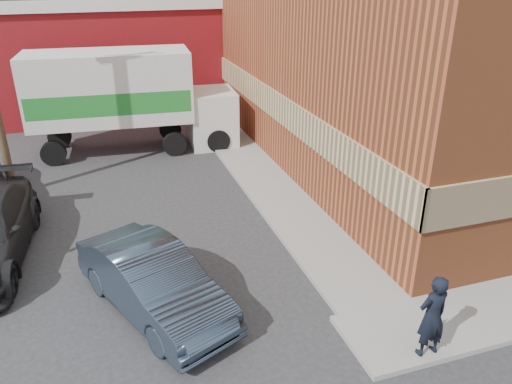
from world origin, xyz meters
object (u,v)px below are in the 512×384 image
object	(u,v)px
man	(432,316)
sedan	(154,282)
box_truck	(131,95)
warehouse	(59,52)
brick_building	(448,27)

from	to	relation	value
man	sedan	size ratio (longest dim) A/B	0.39
box_truck	warehouse	bearing A→B (deg)	113.82
brick_building	sedan	bearing A→B (deg)	-148.99
warehouse	box_truck	world-z (taller)	warehouse
warehouse	box_truck	bearing A→B (deg)	-70.66
warehouse	man	size ratio (longest dim) A/B	9.52
brick_building	man	world-z (taller)	brick_building
box_truck	brick_building	bearing A→B (deg)	-10.48
man	sedan	world-z (taller)	man
warehouse	man	distance (m)	22.66
warehouse	brick_building	bearing A→B (deg)	-37.20
box_truck	man	bearing A→B (deg)	-69.23
brick_building	warehouse	distance (m)	18.30
warehouse	box_truck	distance (m)	8.36
sedan	box_truck	distance (m)	10.74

